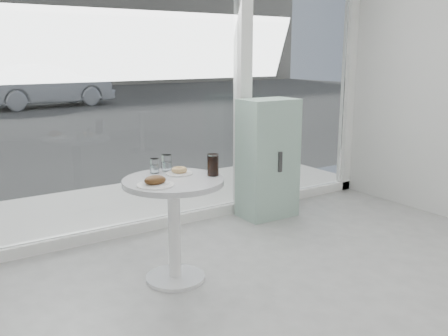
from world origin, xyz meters
TOP-DOWN VIEW (x-y plane):
  - storefront at (0.07, 3.00)m, footprint 5.00×0.14m
  - main_table at (-0.50, 1.90)m, footprint 0.72×0.72m
  - patio_deck at (0.00, 3.80)m, footprint 5.60×1.60m
  - mint_cabinet at (1.01, 2.70)m, footprint 0.56×0.40m
  - car_silver at (2.00, 14.81)m, footprint 4.17×2.04m
  - plate_fritter at (-0.68, 1.80)m, footprint 0.25×0.25m
  - plate_donut at (-0.39, 2.00)m, footprint 0.20×0.20m
  - water_tumbler_a at (-0.53, 2.14)m, footprint 0.07×0.07m
  - water_tumbler_b at (-0.42, 2.15)m, footprint 0.08×0.08m
  - cola_glass at (-0.21, 1.83)m, footprint 0.08×0.08m

SIDE VIEW (x-z plane):
  - patio_deck at x=0.00m, z-range 0.00..0.05m
  - main_table at x=-0.50m, z-range 0.17..0.94m
  - mint_cabinet at x=1.01m, z-range 0.00..1.20m
  - car_silver at x=2.00m, z-range 0.00..1.31m
  - plate_donut at x=-0.39m, z-range 0.76..0.82m
  - plate_fritter at x=-0.68m, z-range 0.76..0.83m
  - water_tumbler_a at x=-0.53m, z-range 0.76..0.87m
  - water_tumbler_b at x=-0.42m, z-range 0.76..0.89m
  - cola_glass at x=-0.21m, z-range 0.77..0.93m
  - storefront at x=0.07m, z-range 0.21..3.21m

